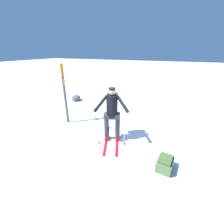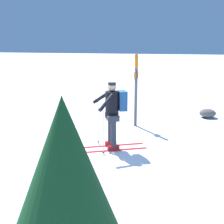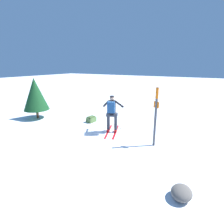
{
  "view_description": "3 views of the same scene",
  "coord_description": "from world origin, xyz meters",
  "px_view_note": "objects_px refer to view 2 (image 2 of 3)",
  "views": [
    {
      "loc": [
        -3.4,
        -1.71,
        2.77
      ],
      "look_at": [
        0.5,
        0.04,
        0.98
      ],
      "focal_mm": 24.0,
      "sensor_mm": 36.0,
      "label": 1
    },
    {
      "loc": [
        1.73,
        -7.62,
        2.93
      ],
      "look_at": [
        0.5,
        0.04,
        0.98
      ],
      "focal_mm": 50.0,
      "sensor_mm": 36.0,
      "label": 2
    },
    {
      "loc": [
        7.31,
        3.97,
        3.14
      ],
      "look_at": [
        0.5,
        0.04,
        0.98
      ],
      "focal_mm": 28.0,
      "sensor_mm": 36.0,
      "label": 3
    }
  ],
  "objects_px": {
    "dropped_backpack": "(67,168)",
    "pine_tree": "(65,189)",
    "skier": "(113,111)",
    "rock_boulder": "(208,113)",
    "trail_marker": "(136,85)"
  },
  "relations": [
    {
      "from": "dropped_backpack",
      "to": "pine_tree",
      "type": "height_order",
      "value": "pine_tree"
    },
    {
      "from": "skier",
      "to": "rock_boulder",
      "type": "distance_m",
      "value": 4.69
    },
    {
      "from": "dropped_backpack",
      "to": "pine_tree",
      "type": "bearing_deg",
      "value": -72.43
    },
    {
      "from": "pine_tree",
      "to": "rock_boulder",
      "type": "bearing_deg",
      "value": 73.29
    },
    {
      "from": "skier",
      "to": "pine_tree",
      "type": "relative_size",
      "value": 0.77
    },
    {
      "from": "dropped_backpack",
      "to": "trail_marker",
      "type": "relative_size",
      "value": 0.23
    },
    {
      "from": "rock_boulder",
      "to": "pine_tree",
      "type": "distance_m",
      "value": 9.07
    },
    {
      "from": "dropped_backpack",
      "to": "rock_boulder",
      "type": "xyz_separation_m",
      "value": [
        3.6,
        5.36,
        0.0
      ]
    },
    {
      "from": "skier",
      "to": "dropped_backpack",
      "type": "relative_size",
      "value": 3.45
    },
    {
      "from": "dropped_backpack",
      "to": "skier",
      "type": "bearing_deg",
      "value": 67.69
    },
    {
      "from": "rock_boulder",
      "to": "dropped_backpack",
      "type": "bearing_deg",
      "value": -123.89
    },
    {
      "from": "dropped_backpack",
      "to": "rock_boulder",
      "type": "relative_size",
      "value": 0.92
    },
    {
      "from": "trail_marker",
      "to": "pine_tree",
      "type": "bearing_deg",
      "value": -90.77
    },
    {
      "from": "skier",
      "to": "pine_tree",
      "type": "bearing_deg",
      "value": -86.55
    },
    {
      "from": "trail_marker",
      "to": "pine_tree",
      "type": "height_order",
      "value": "pine_tree"
    }
  ]
}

